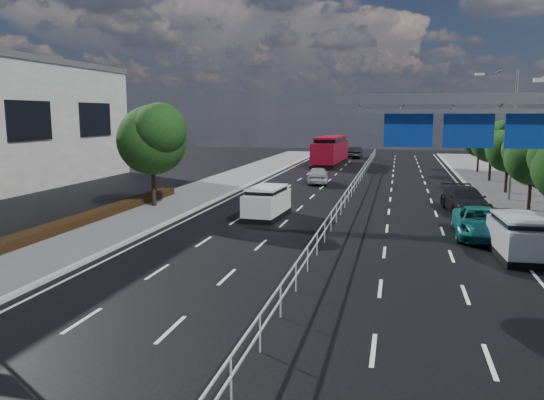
% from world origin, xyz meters
% --- Properties ---
extents(ground, '(160.00, 160.00, 0.00)m').
position_xyz_m(ground, '(0.00, 0.00, 0.00)').
color(ground, black).
rests_on(ground, ground).
extents(median_fence, '(0.05, 85.00, 1.02)m').
position_xyz_m(median_fence, '(0.00, 22.50, 0.53)').
color(median_fence, silver).
rests_on(median_fence, ground).
extents(overhead_gantry, '(10.24, 0.38, 7.45)m').
position_xyz_m(overhead_gantry, '(6.74, 10.05, 5.61)').
color(overhead_gantry, gray).
rests_on(overhead_gantry, ground).
extents(streetlight_far, '(2.78, 2.40, 9.00)m').
position_xyz_m(streetlight_far, '(10.50, 26.00, 5.21)').
color(streetlight_far, gray).
rests_on(streetlight_far, ground).
extents(near_tree_back, '(4.84, 4.51, 6.69)m').
position_xyz_m(near_tree_back, '(-11.94, 17.97, 4.61)').
color(near_tree_back, black).
rests_on(near_tree_back, ground).
extents(far_tree_e, '(3.63, 3.38, 5.13)m').
position_xyz_m(far_tree_e, '(11.25, 21.98, 3.56)').
color(far_tree_e, black).
rests_on(far_tree_e, ground).
extents(far_tree_f, '(3.52, 3.28, 5.02)m').
position_xyz_m(far_tree_f, '(11.24, 29.48, 3.49)').
color(far_tree_f, black).
rests_on(far_tree_f, ground).
extents(far_tree_g, '(3.96, 3.69, 5.45)m').
position_xyz_m(far_tree_g, '(11.25, 36.98, 3.75)').
color(far_tree_g, black).
rests_on(far_tree_g, ground).
extents(far_tree_h, '(3.41, 3.18, 4.91)m').
position_xyz_m(far_tree_h, '(11.24, 44.48, 3.42)').
color(far_tree_h, black).
rests_on(far_tree_h, ground).
extents(white_minivan, '(2.09, 4.33, 1.84)m').
position_xyz_m(white_minivan, '(-4.11, 16.43, 0.90)').
color(white_minivan, black).
rests_on(white_minivan, ground).
extents(red_bus, '(3.21, 11.46, 3.39)m').
position_xyz_m(red_bus, '(-4.63, 49.73, 1.77)').
color(red_bus, black).
rests_on(red_bus, ground).
extents(near_car_silver, '(2.32, 4.56, 1.49)m').
position_xyz_m(near_car_silver, '(-3.50, 32.42, 0.74)').
color(near_car_silver, '#AFB2B6').
rests_on(near_car_silver, ground).
extents(near_car_dark, '(1.63, 4.64, 1.53)m').
position_xyz_m(near_car_dark, '(-2.54, 60.88, 0.76)').
color(near_car_dark, black).
rests_on(near_car_dark, ground).
extents(silver_minivan, '(2.02, 4.30, 1.75)m').
position_xyz_m(silver_minivan, '(8.30, 10.62, 0.86)').
color(silver_minivan, black).
rests_on(silver_minivan, ground).
extents(parked_car_teal, '(2.53, 5.23, 1.44)m').
position_xyz_m(parked_car_teal, '(7.25, 14.06, 0.72)').
color(parked_car_teal, '#176B6A').
rests_on(parked_car_teal, ground).
extents(parked_car_dark, '(2.86, 5.58, 1.55)m').
position_xyz_m(parked_car_dark, '(7.33, 20.90, 0.78)').
color(parked_car_dark, black).
rests_on(parked_car_dark, ground).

